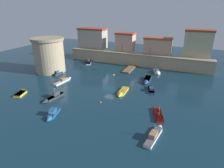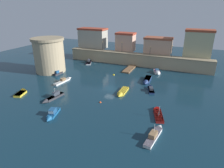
{
  "view_description": "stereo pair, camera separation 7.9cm",
  "coord_description": "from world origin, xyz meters",
  "px_view_note": "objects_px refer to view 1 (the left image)",
  "views": [
    {
      "loc": [
        19.43,
        -44.0,
        20.69
      ],
      "look_at": [
        0.0,
        1.68,
        0.63
      ],
      "focal_mm": 30.88,
      "sensor_mm": 36.0,
      "label": 1
    },
    {
      "loc": [
        19.51,
        -43.97,
        20.69
      ],
      "look_at": [
        0.0,
        1.68,
        0.63
      ],
      "focal_mm": 30.88,
      "sensor_mm": 36.0,
      "label": 2
    }
  ],
  "objects_px": {
    "moored_boat_5": "(122,93)",
    "moored_boat_9": "(22,92)",
    "mooring_buoy_1": "(100,103)",
    "moored_boat_10": "(59,73)",
    "mooring_buoy_0": "(114,75)",
    "moored_boat_7": "(52,114)",
    "moored_boat_2": "(64,80)",
    "moored_boat_8": "(151,89)",
    "fortress_tower": "(49,55)",
    "quay_lamp_1": "(122,45)",
    "moored_boat_11": "(155,134)",
    "moored_boat_3": "(147,80)",
    "quay_lamp_3": "(172,49)",
    "quay_lamp_0": "(102,45)",
    "moored_boat_6": "(157,72)",
    "quay_lamp_2": "(150,49)",
    "moored_boat_0": "(53,97)",
    "moored_boat_1": "(158,112)",
    "moored_boat_4": "(89,61)"
  },
  "relations": [
    {
      "from": "quay_lamp_0",
      "to": "quay_lamp_1",
      "type": "relative_size",
      "value": 0.89
    },
    {
      "from": "quay_lamp_2",
      "to": "moored_boat_8",
      "type": "relative_size",
      "value": 0.52
    },
    {
      "from": "moored_boat_2",
      "to": "moored_boat_10",
      "type": "relative_size",
      "value": 1.7
    },
    {
      "from": "quay_lamp_3",
      "to": "mooring_buoy_1",
      "type": "height_order",
      "value": "quay_lamp_3"
    },
    {
      "from": "moored_boat_3",
      "to": "mooring_buoy_0",
      "type": "bearing_deg",
      "value": -102.35
    },
    {
      "from": "mooring_buoy_0",
      "to": "quay_lamp_0",
      "type": "bearing_deg",
      "value": 127.54
    },
    {
      "from": "moored_boat_3",
      "to": "moored_boat_5",
      "type": "bearing_deg",
      "value": -23.42
    },
    {
      "from": "moored_boat_2",
      "to": "moored_boat_10",
      "type": "distance_m",
      "value": 7.41
    },
    {
      "from": "mooring_buoy_1",
      "to": "quay_lamp_1",
      "type": "bearing_deg",
      "value": 101.94
    },
    {
      "from": "moored_boat_5",
      "to": "mooring_buoy_1",
      "type": "xyz_separation_m",
      "value": [
        -2.91,
        -6.44,
        -0.3
      ]
    },
    {
      "from": "moored_boat_10",
      "to": "moored_boat_8",
      "type": "bearing_deg",
      "value": -83.54
    },
    {
      "from": "moored_boat_5",
      "to": "mooring_buoy_1",
      "type": "bearing_deg",
      "value": -26.34
    },
    {
      "from": "moored_boat_5",
      "to": "moored_boat_9",
      "type": "distance_m",
      "value": 25.46
    },
    {
      "from": "moored_boat_8",
      "to": "mooring_buoy_0",
      "type": "xyz_separation_m",
      "value": [
        -13.6,
        7.04,
        -0.34
      ]
    },
    {
      "from": "moored_boat_7",
      "to": "moored_boat_10",
      "type": "bearing_deg",
      "value": -160.91
    },
    {
      "from": "moored_boat_0",
      "to": "moored_boat_6",
      "type": "bearing_deg",
      "value": 154.61
    },
    {
      "from": "quay_lamp_0",
      "to": "moored_boat_10",
      "type": "relative_size",
      "value": 0.8
    },
    {
      "from": "quay_lamp_1",
      "to": "moored_boat_9",
      "type": "relative_size",
      "value": 0.85
    },
    {
      "from": "moored_boat_9",
      "to": "fortress_tower",
      "type": "bearing_deg",
      "value": -0.53
    },
    {
      "from": "quay_lamp_1",
      "to": "moored_boat_2",
      "type": "xyz_separation_m",
      "value": [
        -8.89,
        -24.76,
        -6.71
      ]
    },
    {
      "from": "moored_boat_0",
      "to": "mooring_buoy_0",
      "type": "height_order",
      "value": "moored_boat_0"
    },
    {
      "from": "moored_boat_2",
      "to": "moored_boat_9",
      "type": "xyz_separation_m",
      "value": [
        -4.79,
        -11.22,
        -0.06
      ]
    },
    {
      "from": "moored_boat_6",
      "to": "moored_boat_11",
      "type": "relative_size",
      "value": 0.7
    },
    {
      "from": "quay_lamp_2",
      "to": "moored_boat_9",
      "type": "height_order",
      "value": "quay_lamp_2"
    },
    {
      "from": "quay_lamp_0",
      "to": "moored_boat_6",
      "type": "bearing_deg",
      "value": -15.7
    },
    {
      "from": "moored_boat_5",
      "to": "fortress_tower",
      "type": "bearing_deg",
      "value": -107.11
    },
    {
      "from": "quay_lamp_0",
      "to": "moored_boat_8",
      "type": "distance_m",
      "value": 32.41
    },
    {
      "from": "quay_lamp_2",
      "to": "moored_boat_1",
      "type": "bearing_deg",
      "value": -73.96
    },
    {
      "from": "moored_boat_3",
      "to": "moored_boat_10",
      "type": "distance_m",
      "value": 28.55
    },
    {
      "from": "moored_boat_7",
      "to": "quay_lamp_2",
      "type": "bearing_deg",
      "value": 150.92
    },
    {
      "from": "moored_boat_7",
      "to": "mooring_buoy_1",
      "type": "relative_size",
      "value": 10.97
    },
    {
      "from": "moored_boat_2",
      "to": "moored_boat_8",
      "type": "bearing_deg",
      "value": -75.62
    },
    {
      "from": "mooring_buoy_0",
      "to": "mooring_buoy_1",
      "type": "height_order",
      "value": "mooring_buoy_0"
    },
    {
      "from": "mooring_buoy_1",
      "to": "moored_boat_10",
      "type": "bearing_deg",
      "value": 149.38
    },
    {
      "from": "moored_boat_2",
      "to": "moored_boat_8",
      "type": "height_order",
      "value": "moored_boat_2"
    },
    {
      "from": "moored_boat_7",
      "to": "moored_boat_0",
      "type": "bearing_deg",
      "value": -157.24
    },
    {
      "from": "moored_boat_3",
      "to": "moored_boat_2",
      "type": "bearing_deg",
      "value": -71.12
    },
    {
      "from": "moored_boat_8",
      "to": "moored_boat_6",
      "type": "bearing_deg",
      "value": -15.7
    },
    {
      "from": "mooring_buoy_1",
      "to": "moored_boat_7",
      "type": "bearing_deg",
      "value": -124.1
    },
    {
      "from": "moored_boat_4",
      "to": "moored_boat_7",
      "type": "bearing_deg",
      "value": 174.28
    },
    {
      "from": "fortress_tower",
      "to": "moored_boat_1",
      "type": "bearing_deg",
      "value": -19.59
    },
    {
      "from": "quay_lamp_0",
      "to": "moored_boat_6",
      "type": "distance_m",
      "value": 24.86
    },
    {
      "from": "moored_boat_1",
      "to": "moored_boat_6",
      "type": "xyz_separation_m",
      "value": [
        -5.02,
        25.8,
        0.19
      ]
    },
    {
      "from": "moored_boat_0",
      "to": "moored_boat_11",
      "type": "relative_size",
      "value": 0.9
    },
    {
      "from": "mooring_buoy_1",
      "to": "mooring_buoy_0",
      "type": "bearing_deg",
      "value": 103.44
    },
    {
      "from": "quay_lamp_2",
      "to": "moored_boat_2",
      "type": "relative_size",
      "value": 0.4
    },
    {
      "from": "mooring_buoy_1",
      "to": "moored_boat_8",
      "type": "bearing_deg",
      "value": 52.71
    },
    {
      "from": "moored_boat_7",
      "to": "mooring_buoy_0",
      "type": "distance_m",
      "value": 28.3
    },
    {
      "from": "fortress_tower",
      "to": "moored_boat_5",
      "type": "distance_m",
      "value": 30.24
    },
    {
      "from": "fortress_tower",
      "to": "moored_boat_11",
      "type": "xyz_separation_m",
      "value": [
        39.97,
        -21.63,
        -5.29
      ]
    }
  ]
}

